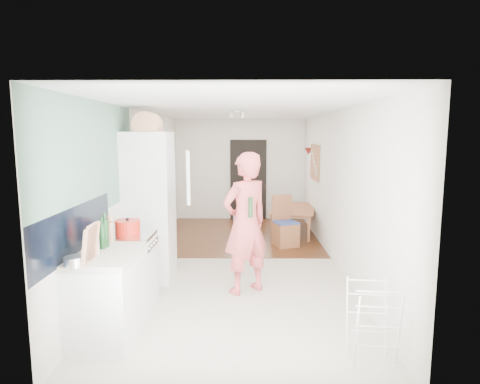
{
  "coord_description": "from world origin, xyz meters",
  "views": [
    {
      "loc": [
        0.12,
        -6.48,
        2.1
      ],
      "look_at": [
        0.03,
        0.2,
        1.16
      ],
      "focal_mm": 30.0,
      "sensor_mm": 36.0,
      "label": 1
    }
  ],
  "objects_px": {
    "dining_table": "(295,222)",
    "drying_rack": "(372,324)",
    "person": "(246,211)",
    "dining_chair": "(286,222)",
    "stool": "(246,231)"
  },
  "relations": [
    {
      "from": "dining_table",
      "to": "drying_rack",
      "type": "relative_size",
      "value": 1.77
    },
    {
      "from": "person",
      "to": "dining_chair",
      "type": "height_order",
      "value": "person"
    },
    {
      "from": "dining_table",
      "to": "dining_chair",
      "type": "height_order",
      "value": "dining_chair"
    },
    {
      "from": "dining_table",
      "to": "dining_chair",
      "type": "xyz_separation_m",
      "value": [
        -0.31,
        -1.05,
        0.24
      ]
    },
    {
      "from": "stool",
      "to": "drying_rack",
      "type": "distance_m",
      "value": 4.55
    },
    {
      "from": "person",
      "to": "stool",
      "type": "xyz_separation_m",
      "value": [
        0.01,
        2.69,
        -0.92
      ]
    },
    {
      "from": "dining_chair",
      "to": "stool",
      "type": "distance_m",
      "value": 0.93
    },
    {
      "from": "dining_table",
      "to": "stool",
      "type": "distance_m",
      "value": 1.23
    },
    {
      "from": "person",
      "to": "dining_table",
      "type": "bearing_deg",
      "value": -143.64
    },
    {
      "from": "dining_table",
      "to": "dining_chair",
      "type": "distance_m",
      "value": 1.12
    },
    {
      "from": "person",
      "to": "drying_rack",
      "type": "xyz_separation_m",
      "value": [
        1.17,
        -1.7,
        -0.74
      ]
    },
    {
      "from": "stool",
      "to": "person",
      "type": "bearing_deg",
      "value": -90.11
    },
    {
      "from": "dining_table",
      "to": "drying_rack",
      "type": "height_order",
      "value": "drying_rack"
    },
    {
      "from": "stool",
      "to": "drying_rack",
      "type": "bearing_deg",
      "value": -75.2
    },
    {
      "from": "person",
      "to": "dining_table",
      "type": "relative_size",
      "value": 1.65
    }
  ]
}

